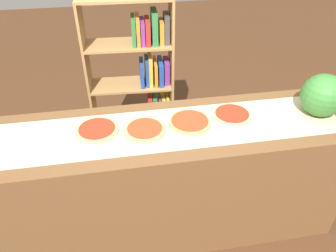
{
  "coord_description": "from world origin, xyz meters",
  "views": [
    {
      "loc": [
        -0.28,
        -1.62,
        2.16
      ],
      "look_at": [
        0.0,
        0.0,
        0.94
      ],
      "focal_mm": 34.8,
      "sensor_mm": 36.0,
      "label": 1
    }
  ],
  "objects": [
    {
      "name": "pizza_plain_2",
      "position": [
        0.15,
        0.03,
        0.94
      ],
      "size": [
        0.27,
        0.27,
        0.02
      ],
      "color": "tan",
      "rests_on": "parchment_paper"
    },
    {
      "name": "parchment_paper",
      "position": [
        0.0,
        0.0,
        0.92
      ],
      "size": [
        2.25,
        0.44,
        0.0
      ],
      "primitive_type": "cube",
      "color": "beige",
      "rests_on": "counter"
    },
    {
      "name": "bookshelf",
      "position": [
        -0.07,
        0.91,
        0.75
      ],
      "size": [
        0.74,
        0.33,
        1.5
      ],
      "color": "#A87A47",
      "rests_on": "ground_plane"
    },
    {
      "name": "pizza_plain_0",
      "position": [
        -0.44,
        0.05,
        0.93
      ],
      "size": [
        0.27,
        0.27,
        0.02
      ],
      "color": "#DBB26B",
      "rests_on": "parchment_paper"
    },
    {
      "name": "pizza_plain_3",
      "position": [
        0.44,
        0.06,
        0.94
      ],
      "size": [
        0.25,
        0.25,
        0.02
      ],
      "color": "#E5C17F",
      "rests_on": "parchment_paper"
    },
    {
      "name": "counter",
      "position": [
        0.0,
        0.0,
        0.46
      ],
      "size": [
        2.4,
        0.64,
        0.92
      ],
      "primitive_type": "cube",
      "color": "brown",
      "rests_on": "ground_plane"
    },
    {
      "name": "watermelon",
      "position": [
        1.02,
        0.0,
        1.06
      ],
      "size": [
        0.28,
        0.28,
        0.28
      ],
      "primitive_type": "sphere",
      "color": "#387A33",
      "rests_on": "counter"
    },
    {
      "name": "ground_plane",
      "position": [
        0.0,
        0.0,
        0.0
      ],
      "size": [
        12.0,
        12.0,
        0.0
      ],
      "primitive_type": "plane",
      "color": "#4C2D19"
    },
    {
      "name": "pizza_plain_1",
      "position": [
        -0.15,
        0.0,
        0.94
      ],
      "size": [
        0.27,
        0.27,
        0.02
      ],
      "color": "#DBB26B",
      "rests_on": "parchment_paper"
    }
  ]
}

